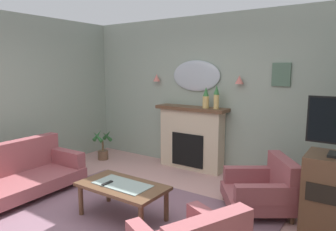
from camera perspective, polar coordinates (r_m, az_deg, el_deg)
name	(u,v)px	position (r m, az deg, el deg)	size (l,w,h in m)	color
wall_back	(215,94)	(5.52, 8.85, 3.98)	(6.45, 0.10, 2.78)	#93A393
patterned_rug	(126,222)	(3.95, -7.88, -19.09)	(3.20, 2.40, 0.01)	#7F5B6B
fireplace	(191,138)	(5.62, 4.36, -4.29)	(1.36, 0.36, 1.16)	beige
mantel_vase_centre	(206,98)	(5.33, 7.10, 3.27)	(0.11, 0.11, 0.37)	tan
mantel_vase_right	(216,97)	(5.24, 9.06, 3.53)	(0.10, 0.10, 0.40)	tan
wall_mirror	(196,76)	(5.60, 5.23, 7.41)	(0.96, 0.06, 0.56)	#B2BCC6
wall_sconce_left	(157,78)	(6.02, -2.14, 7.07)	(0.14, 0.14, 0.14)	#D17066
wall_sconce_right	(239,80)	(5.19, 13.22, 6.55)	(0.14, 0.14, 0.14)	#D17066
framed_picture	(281,75)	(5.05, 20.44, 7.19)	(0.28, 0.03, 0.36)	#4C6B56
coffee_table	(122,189)	(3.88, -8.54, -13.44)	(1.10, 0.60, 0.45)	brown
tv_remote	(107,183)	(3.90, -11.29, -12.35)	(0.04, 0.16, 0.02)	black
floral_couch	(17,174)	(5.01, -26.41, -9.86)	(0.91, 1.74, 0.76)	#934C51
armchair_beside_couch	(264,188)	(4.25, 17.50, -12.89)	(1.13, 1.12, 0.71)	#934C51
potted_plant_small_fern	(103,146)	(6.36, -12.13, -5.58)	(0.35, 0.35, 0.62)	brown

